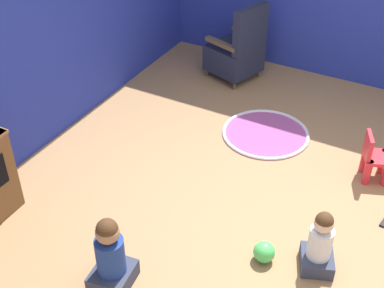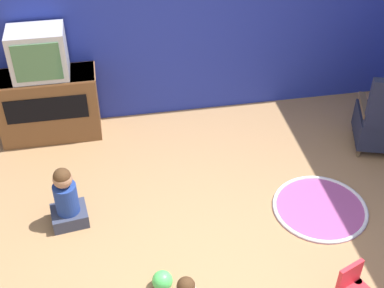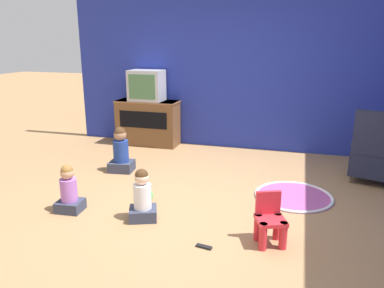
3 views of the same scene
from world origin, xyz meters
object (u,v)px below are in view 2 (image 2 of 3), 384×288
child_watching_center (67,200)px  toy_ball (162,281)px  tv_cabinet (49,105)px  black_armchair (384,121)px  television (38,53)px

child_watching_center → toy_ball: (0.76, -0.91, -0.19)m
child_watching_center → tv_cabinet: bearing=90.0°
tv_cabinet → black_armchair: (3.58, -0.90, -0.05)m
tv_cabinet → child_watching_center: (0.19, -1.44, -0.13)m
television → toy_ball: 2.71m
tv_cabinet → television: bearing=-90.0°
tv_cabinet → toy_ball: (0.95, -2.35, -0.32)m
black_armchair → child_watching_center: black_armchair is taller
tv_cabinet → black_armchair: size_ratio=1.14×
television → toy_ball: television is taller
black_armchair → child_watching_center: (-3.39, -0.54, -0.08)m
black_armchair → toy_ball: bearing=46.7°
television → toy_ball: (0.95, -2.35, -0.97)m
black_armchair → child_watching_center: 3.43m
television → toy_ball: size_ratio=3.32×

